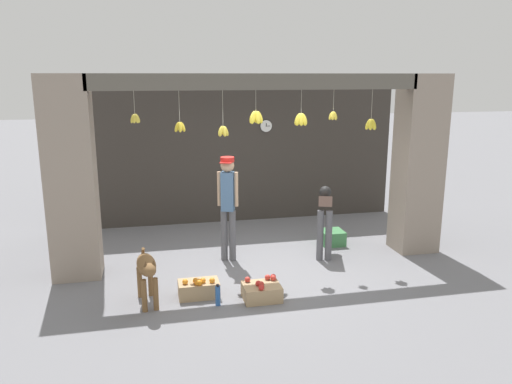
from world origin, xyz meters
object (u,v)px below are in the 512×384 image
object	(u,v)px
shopkeeper	(228,200)
dog	(147,269)
produce_box_green	(332,237)
wall_clock	(266,126)
water_bottle	(218,295)
fruit_crate_oranges	(199,288)
fruit_crate_apples	(262,291)
worker_stooping	(325,213)

from	to	relation	value
shopkeeper	dog	bearing A→B (deg)	67.12
produce_box_green	wall_clock	world-z (taller)	wall_clock
water_bottle	fruit_crate_oranges	bearing A→B (deg)	124.73
produce_box_green	dog	bearing A→B (deg)	-151.39
fruit_crate_apples	wall_clock	bearing A→B (deg)	75.87
fruit_crate_apples	water_bottle	bearing A→B (deg)	-174.39
shopkeeper	wall_clock	xyz separation A→B (m)	(1.16, 2.22, 0.95)
shopkeeper	produce_box_green	world-z (taller)	shopkeeper
fruit_crate_oranges	water_bottle	size ratio (longest dim) A/B	1.88
fruit_crate_oranges	wall_clock	size ratio (longest dim) A/B	2.20
fruit_crate_apples	produce_box_green	world-z (taller)	fruit_crate_apples
shopkeeper	fruit_crate_apples	distance (m)	1.83
dog	water_bottle	size ratio (longest dim) A/B	3.00
dog	worker_stooping	size ratio (longest dim) A/B	0.80
produce_box_green	fruit_crate_apples	bearing A→B (deg)	-131.96
fruit_crate_apples	wall_clock	size ratio (longest dim) A/B	2.00
fruit_crate_oranges	worker_stooping	bearing A→B (deg)	27.94
dog	fruit_crate_oranges	size ratio (longest dim) A/B	1.59
worker_stooping	fruit_crate_oranges	distance (m)	2.63
dog	water_bottle	world-z (taller)	dog
worker_stooping	produce_box_green	size ratio (longest dim) A/B	2.68
fruit_crate_oranges	produce_box_green	bearing A→B (deg)	33.13
fruit_crate_oranges	water_bottle	world-z (taller)	water_bottle
dog	fruit_crate_oranges	world-z (taller)	dog
worker_stooping	dog	bearing A→B (deg)	-136.52
worker_stooping	water_bottle	world-z (taller)	worker_stooping
worker_stooping	fruit_crate_apples	size ratio (longest dim) A/B	2.18
worker_stooping	fruit_crate_oranges	world-z (taller)	worker_stooping
shopkeeper	wall_clock	world-z (taller)	wall_clock
worker_stooping	fruit_crate_apples	distance (m)	2.13
water_bottle	shopkeeper	bearing A→B (deg)	75.95
worker_stooping	wall_clock	xyz separation A→B (m)	(-0.47, 2.34, 1.24)
dog	produce_box_green	xyz separation A→B (m)	(3.28, 1.79, -0.38)
dog	shopkeeper	world-z (taller)	shopkeeper
fruit_crate_oranges	wall_clock	world-z (taller)	wall_clock
water_bottle	dog	bearing A→B (deg)	166.12
shopkeeper	worker_stooping	xyz separation A→B (m)	(1.63, -0.12, -0.29)
wall_clock	fruit_crate_oranges	bearing A→B (deg)	-116.89
worker_stooping	wall_clock	size ratio (longest dim) A/B	4.36
fruit_crate_oranges	fruit_crate_apples	bearing A→B (deg)	-17.20
shopkeeper	fruit_crate_oranges	bearing A→B (deg)	84.52
worker_stooping	fruit_crate_oranges	bearing A→B (deg)	-132.30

